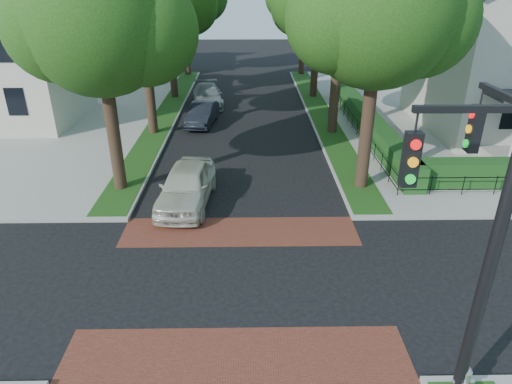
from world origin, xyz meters
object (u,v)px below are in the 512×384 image
traffic_signal (485,221)px  parked_car_front (187,185)px  parked_car_middle (202,114)px  parked_car_rear (207,96)px  fire_hydrant (463,382)px

traffic_signal → parked_car_front: (-7.19, 10.04, -3.85)m
parked_car_front → parked_car_middle: size_ratio=1.19×
traffic_signal → parked_car_front: bearing=125.6°
parked_car_rear → fire_hydrant: 27.62m
parked_car_rear → parked_car_front: bearing=-96.2°
fire_hydrant → parked_car_front: bearing=111.3°
parked_car_front → fire_hydrant: size_ratio=5.27×
traffic_signal → parked_car_middle: (-7.56, 21.50, -4.01)m
traffic_signal → fire_hydrant: traffic_signal is taller
parked_car_front → parked_car_rear: size_ratio=0.97×
parked_car_rear → fire_hydrant: (7.92, -26.46, -0.15)m
parked_car_front → traffic_signal: bearing=-49.6°
traffic_signal → parked_car_middle: traffic_signal is taller
fire_hydrant → traffic_signal: bearing=133.3°
parked_car_middle → fire_hydrant: bearing=-63.3°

